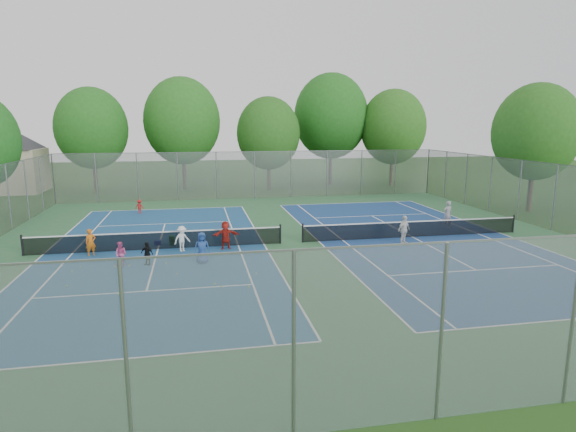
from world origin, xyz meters
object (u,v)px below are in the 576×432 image
(ball_crate, at_px, (158,243))
(instructor, at_px, (448,214))
(net_right, at_px, (413,229))
(net_left, at_px, (158,241))
(ball_hopper, at_px, (172,240))

(ball_crate, xyz_separation_m, instructor, (17.33, 1.12, 0.70))
(net_right, height_order, ball_crate, net_right)
(net_left, height_order, ball_crate, net_left)
(net_right, distance_m, ball_crate, 14.11)
(net_left, xyz_separation_m, ball_hopper, (0.68, 0.77, -0.20))
(net_right, distance_m, instructor, 3.85)
(ball_hopper, bearing_deg, ball_crate, 169.96)
(net_left, xyz_separation_m, net_right, (14.00, 0.00, 0.00))
(net_right, relative_size, ball_hopper, 25.08)
(net_left, relative_size, net_right, 1.00)
(net_left, relative_size, instructor, 7.73)
(ball_crate, bearing_deg, instructor, 3.69)
(ball_hopper, bearing_deg, net_right, -3.30)
(net_left, height_order, instructor, instructor)
(ball_crate, relative_size, ball_hopper, 0.60)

